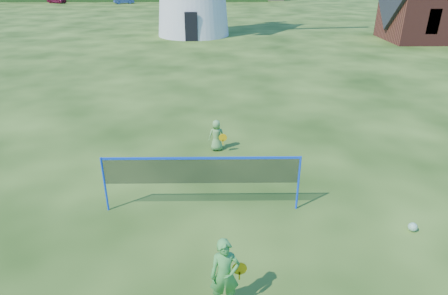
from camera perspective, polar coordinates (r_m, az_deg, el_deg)
ground at (r=10.55m, az=-1.06°, el=-8.57°), size 220.00×220.00×0.00m
badminton_net at (r=9.83m, az=-3.35°, el=-3.56°), size 5.05×0.05×1.55m
player_girl at (r=7.42m, az=0.12°, el=-18.31°), size 0.71×0.41×1.51m
player_boy at (r=13.36m, az=-1.11°, el=1.80°), size 0.66×0.45×1.10m
play_ball at (r=10.63m, az=26.12°, el=-10.51°), size 0.22×0.22×0.22m
car_left at (r=77.77m, az=-23.53°, el=19.42°), size 3.79×2.67×1.20m
car_right at (r=72.91m, az=-14.59°, el=20.30°), size 3.53×2.43×1.10m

